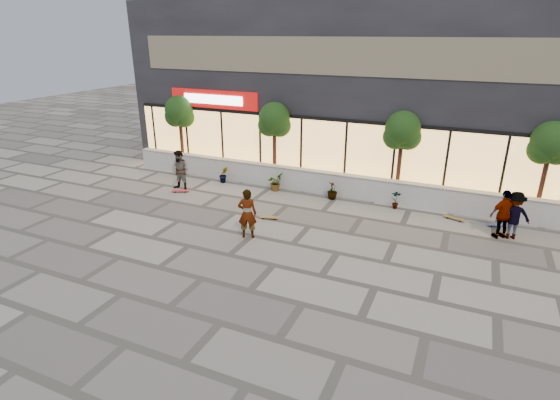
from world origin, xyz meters
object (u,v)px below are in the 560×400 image
at_px(skateboard_left, 181,191).
at_px(skater_left, 180,170).
at_px(skater_right_far, 514,215).
at_px(tree_east, 551,146).
at_px(skateboard_right_near, 454,218).
at_px(tree_mideast, 402,133).
at_px(skater_right_near, 504,214).
at_px(skater_center, 247,214).
at_px(tree_west, 179,113).
at_px(skateboard_center, 269,217).
at_px(skateboard_right_far, 497,225).
at_px(tree_midwest, 274,122).

bearing_deg(skateboard_left, skater_left, 89.81).
bearing_deg(skater_right_far, skater_left, -12.51).
bearing_deg(skater_right_far, tree_east, -127.47).
bearing_deg(skater_left, skateboard_right_near, 8.08).
relative_size(skater_right_far, skateboard_right_near, 2.10).
bearing_deg(skater_right_far, tree_mideast, -42.67).
distance_m(skater_right_near, skateboard_left, 13.53).
bearing_deg(skater_center, tree_west, -60.68).
height_order(tree_east, skater_left, tree_east).
distance_m(tree_mideast, skateboard_center, 6.77).
relative_size(tree_west, skateboard_left, 4.87).
bearing_deg(skateboard_left, skateboard_right_far, -19.89).
xyz_separation_m(skater_left, skateboard_left, (0.18, -0.35, -0.86)).
height_order(skateboard_center, skateboard_left, skateboard_left).
distance_m(skater_center, skateboard_left, 5.93).
xyz_separation_m(skater_center, skater_right_far, (8.73, 3.85, -0.04)).
height_order(skater_right_near, skater_right_far, skater_right_near).
height_order(tree_west, skater_right_far, tree_west).
bearing_deg(skater_left, tree_west, 125.28).
height_order(skater_left, skateboard_left, skater_left).
relative_size(skateboard_left, skateboard_right_near, 0.96).
distance_m(tree_east, skateboard_center, 11.06).
height_order(skater_right_far, skateboard_right_near, skater_right_far).
height_order(tree_midwest, skateboard_left, tree_midwest).
relative_size(tree_midwest, skateboard_center, 5.01).
bearing_deg(skateboard_left, skateboard_center, -39.98).
height_order(skater_right_far, skateboard_left, skater_right_far).
bearing_deg(tree_west, skateboard_center, -31.30).
bearing_deg(skateboard_left, tree_midwest, 17.46).
bearing_deg(tree_midwest, tree_east, 0.00).
distance_m(skateboard_left, skateboard_right_near, 12.01).
bearing_deg(tree_midwest, skateboard_left, -134.95).
bearing_deg(skater_left, skater_center, -30.54).
bearing_deg(skater_left, skateboard_right_far, 7.30).
bearing_deg(tree_mideast, skateboard_right_near, -30.36).
height_order(skater_left, skateboard_center, skater_left).
bearing_deg(skateboard_center, skateboard_right_far, 3.05).
xyz_separation_m(skateboard_center, skateboard_left, (-5.10, 1.12, 0.00)).
bearing_deg(tree_mideast, tree_west, 180.00).
bearing_deg(skateboard_right_near, skater_right_far, -7.06).
relative_size(skater_center, skateboard_right_near, 2.21).
relative_size(skater_right_far, skateboard_left, 2.20).
bearing_deg(skateboard_right_near, skateboard_left, -154.27).
distance_m(tree_mideast, skater_right_near, 5.30).
distance_m(skater_right_far, skateboard_right_near, 2.29).
distance_m(skateboard_left, skateboard_right_far, 13.53).
height_order(tree_mideast, skateboard_right_near, tree_mideast).
xyz_separation_m(skater_right_near, skateboard_left, (-13.48, -0.80, -0.83)).
xyz_separation_m(tree_east, skater_right_near, (-1.32, -2.51, -2.07)).
xyz_separation_m(skater_center, skateboard_left, (-5.10, 2.91, -0.85)).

